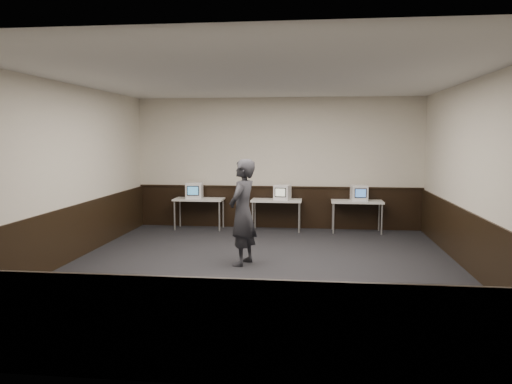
# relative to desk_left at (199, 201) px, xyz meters

# --- Properties ---
(floor) EXTENTS (8.00, 8.00, 0.00)m
(floor) POSITION_rel_desk_left_xyz_m (1.90, -3.60, -0.68)
(floor) COLOR black
(floor) RESTS_ON ground
(ceiling) EXTENTS (8.00, 8.00, 0.00)m
(ceiling) POSITION_rel_desk_left_xyz_m (1.90, -3.60, 2.52)
(ceiling) COLOR white
(ceiling) RESTS_ON back_wall
(back_wall) EXTENTS (7.00, 0.00, 7.00)m
(back_wall) POSITION_rel_desk_left_xyz_m (1.90, 0.40, 0.92)
(back_wall) COLOR beige
(back_wall) RESTS_ON ground
(front_wall) EXTENTS (7.00, 0.00, 7.00)m
(front_wall) POSITION_rel_desk_left_xyz_m (1.90, -7.60, 0.92)
(front_wall) COLOR beige
(front_wall) RESTS_ON ground
(left_wall) EXTENTS (0.00, 8.00, 8.00)m
(left_wall) POSITION_rel_desk_left_xyz_m (-1.60, -3.60, 0.92)
(left_wall) COLOR beige
(left_wall) RESTS_ON ground
(right_wall) EXTENTS (0.00, 8.00, 8.00)m
(right_wall) POSITION_rel_desk_left_xyz_m (5.40, -3.60, 0.92)
(right_wall) COLOR beige
(right_wall) RESTS_ON ground
(wainscot_back) EXTENTS (6.98, 0.04, 1.00)m
(wainscot_back) POSITION_rel_desk_left_xyz_m (1.90, 0.38, -0.18)
(wainscot_back) COLOR black
(wainscot_back) RESTS_ON back_wall
(wainscot_front) EXTENTS (6.98, 0.04, 1.00)m
(wainscot_front) POSITION_rel_desk_left_xyz_m (1.90, -7.58, -0.18)
(wainscot_front) COLOR black
(wainscot_front) RESTS_ON front_wall
(wainscot_left) EXTENTS (0.04, 7.98, 1.00)m
(wainscot_left) POSITION_rel_desk_left_xyz_m (-1.58, -3.60, -0.18)
(wainscot_left) COLOR black
(wainscot_left) RESTS_ON left_wall
(wainscot_right) EXTENTS (0.04, 7.98, 1.00)m
(wainscot_right) POSITION_rel_desk_left_xyz_m (5.38, -3.60, -0.18)
(wainscot_right) COLOR black
(wainscot_right) RESTS_ON right_wall
(wainscot_rail) EXTENTS (6.98, 0.06, 0.04)m
(wainscot_rail) POSITION_rel_desk_left_xyz_m (1.90, 0.36, 0.34)
(wainscot_rail) COLOR black
(wainscot_rail) RESTS_ON wainscot_back
(desk_left) EXTENTS (1.20, 0.60, 0.75)m
(desk_left) POSITION_rel_desk_left_xyz_m (0.00, 0.00, 0.00)
(desk_left) COLOR silver
(desk_left) RESTS_ON ground
(desk_center) EXTENTS (1.20, 0.60, 0.75)m
(desk_center) POSITION_rel_desk_left_xyz_m (1.90, 0.00, 0.00)
(desk_center) COLOR silver
(desk_center) RESTS_ON ground
(desk_right) EXTENTS (1.20, 0.60, 0.75)m
(desk_right) POSITION_rel_desk_left_xyz_m (3.80, 0.00, 0.00)
(desk_right) COLOR silver
(desk_right) RESTS_ON ground
(emac_left) EXTENTS (0.42, 0.44, 0.39)m
(emac_left) POSITION_rel_desk_left_xyz_m (-0.11, -0.03, 0.26)
(emac_left) COLOR white
(emac_left) RESTS_ON desk_left
(emac_center) EXTENTS (0.43, 0.44, 0.36)m
(emac_center) POSITION_rel_desk_left_xyz_m (2.04, -0.03, 0.25)
(emac_center) COLOR white
(emac_center) RESTS_ON desk_center
(emac_right) EXTENTS (0.41, 0.43, 0.37)m
(emac_right) POSITION_rel_desk_left_xyz_m (3.84, 0.01, 0.26)
(emac_right) COLOR white
(emac_right) RESTS_ON desk_right
(person) EXTENTS (0.62, 0.78, 1.86)m
(person) POSITION_rel_desk_left_xyz_m (1.55, -3.28, 0.25)
(person) COLOR #27282D
(person) RESTS_ON ground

